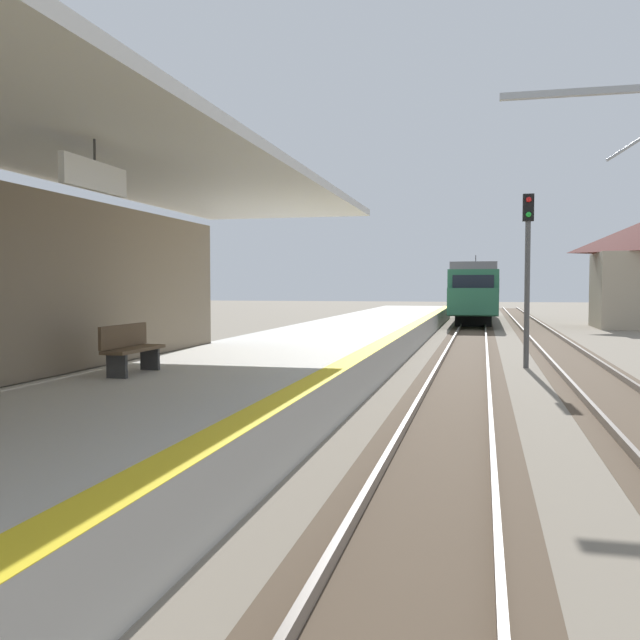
# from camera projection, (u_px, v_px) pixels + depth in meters

# --- Properties ---
(station_platform) EXTENTS (5.00, 80.00, 0.91)m
(station_platform) POSITION_uv_depth(u_px,v_px,m) (248.00, 379.00, 14.99)
(station_platform) COLOR #B7B5AD
(station_platform) RESTS_ON ground
(track_pair_nearest_platform) EXTENTS (2.34, 120.00, 0.16)m
(track_pair_nearest_platform) POSITION_uv_depth(u_px,v_px,m) (460.00, 379.00, 17.89)
(track_pair_nearest_platform) COLOR #4C3D2D
(track_pair_nearest_platform) RESTS_ON ground
(track_pair_middle) EXTENTS (2.34, 120.00, 0.16)m
(track_pair_middle) POSITION_uv_depth(u_px,v_px,m) (600.00, 384.00, 17.11)
(track_pair_middle) COLOR #4C3D2D
(track_pair_middle) RESTS_ON ground
(approaching_train) EXTENTS (2.93, 19.60, 4.76)m
(approaching_train) POSITION_uv_depth(u_px,v_px,m) (475.00, 290.00, 47.86)
(approaching_train) COLOR #286647
(approaching_train) RESTS_ON ground
(rail_signal_post) EXTENTS (0.32, 0.34, 5.20)m
(rail_signal_post) POSITION_uv_depth(u_px,v_px,m) (528.00, 262.00, 20.64)
(rail_signal_post) COLOR #4C4C4C
(rail_signal_post) RESTS_ON ground
(platform_bench) EXTENTS (0.45, 1.60, 0.88)m
(platform_bench) POSITION_uv_depth(u_px,v_px,m) (130.00, 347.00, 12.32)
(platform_bench) COLOR brown
(platform_bench) RESTS_ON station_platform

